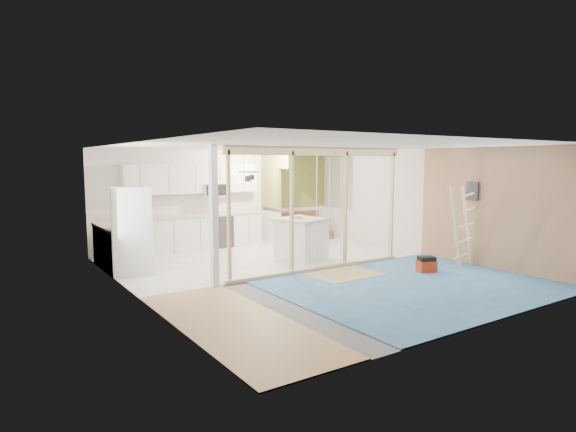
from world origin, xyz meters
TOP-DOWN VIEW (x-y plane):
  - room at (0.00, 0.00)m, footprint 7.01×8.01m
  - floor_overlays at (0.07, 0.06)m, footprint 7.00×8.00m
  - stud_frame at (-0.27, -0.00)m, footprint 4.66×0.14m
  - base_cabinets at (-1.61, 3.36)m, footprint 4.45×2.24m
  - upper_cabinets at (-0.84, 3.82)m, footprint 3.60×0.41m
  - green_partition at (2.04, 3.66)m, footprint 2.25×1.51m
  - pot_rack at (-0.31, 1.89)m, footprint 0.52×0.52m
  - sheathing_panel at (3.48, -2.00)m, footprint 0.02×4.00m
  - electrical_panel at (3.43, -1.40)m, footprint 0.04×0.30m
  - ceiling_light at (1.40, 3.00)m, footprint 0.32×0.32m
  - fridge at (-3.04, 1.88)m, footprint 0.94×0.91m
  - island at (0.60, 1.10)m, footprint 1.27×1.27m
  - bowl at (0.55, 1.17)m, footprint 0.27×0.27m
  - soap_bottle_a at (-2.50, 3.73)m, footprint 0.12×0.12m
  - soap_bottle_b at (0.34, 3.65)m, footprint 0.12×0.12m
  - toolbox at (2.04, -1.38)m, footprint 0.43×0.38m
  - ladder at (3.07, -1.45)m, footprint 0.95×0.08m

SIDE VIEW (x-z plane):
  - floor_overlays at x=0.07m, z-range 0.00..0.02m
  - toolbox at x=2.04m, z-range -0.01..0.33m
  - base_cabinets at x=-1.61m, z-range 0.00..0.93m
  - island at x=0.60m, z-range 0.00..0.98m
  - fridge at x=-3.04m, z-range 0.00..1.78m
  - ladder at x=3.07m, z-range 0.02..1.78m
  - green_partition at x=2.04m, z-range -0.36..2.24m
  - bowl at x=0.55m, z-range 0.99..1.05m
  - soap_bottle_b at x=0.34m, z-range 0.93..1.13m
  - soap_bottle_a at x=-2.50m, z-range 0.93..1.24m
  - sheathing_panel at x=3.48m, z-range 0.00..2.60m
  - room at x=0.00m, z-range 0.00..2.61m
  - stud_frame at x=-0.27m, z-range 0.31..2.91m
  - electrical_panel at x=3.43m, z-range 1.45..1.85m
  - upper_cabinets at x=-0.84m, z-range 1.39..2.25m
  - pot_rack at x=-0.31m, z-range 1.64..2.36m
  - ceiling_light at x=1.40m, z-range 2.50..2.58m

